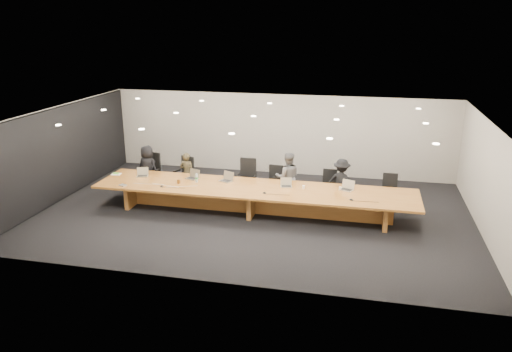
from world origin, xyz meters
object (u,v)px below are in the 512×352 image
at_px(conference_table, 254,195).
at_px(laptop_e, 346,185).
at_px(water_bottle, 197,178).
at_px(mic_right, 351,199).
at_px(laptop_a, 142,172).
at_px(person_b, 187,173).
at_px(person_d, 341,182).
at_px(paper_cup_far, 340,188).
at_px(chair_right, 329,186).
at_px(chair_far_right, 389,191).
at_px(av_box, 123,185).
at_px(chair_left, 183,174).
at_px(person_a, 148,168).
at_px(laptop_c, 226,177).
at_px(chair_far_left, 150,171).
at_px(chair_mid_right, 274,183).
at_px(laptop_d, 286,183).
at_px(mic_left, 162,186).
at_px(person_c, 288,177).
at_px(laptop_b, 192,174).
at_px(mic_center, 264,193).
at_px(amber_mug, 179,181).
at_px(chair_mid_left, 246,178).
at_px(paper_cup_near, 304,187).

xyz_separation_m(conference_table, laptop_e, (2.54, 0.35, 0.37)).
bearing_deg(water_bottle, mic_right, -6.94).
bearing_deg(conference_table, laptop_a, 175.21).
bearing_deg(person_b, person_d, -173.05).
relative_size(laptop_e, paper_cup_far, 3.83).
distance_m(chair_right, chair_far_right, 1.75).
xyz_separation_m(laptop_a, av_box, (-0.16, -0.94, -0.12)).
distance_m(chair_left, laptop_e, 5.23).
distance_m(person_a, laptop_c, 2.94).
bearing_deg(chair_far_left, chair_far_right, 13.57).
distance_m(chair_left, av_box, 2.26).
bearing_deg(chair_mid_right, chair_left, -177.01).
xyz_separation_m(laptop_d, av_box, (-4.53, -0.92, -0.11)).
relative_size(conference_table, paper_cup_far, 97.18).
bearing_deg(chair_mid_right, conference_table, -100.92).
xyz_separation_m(person_b, laptop_a, (-1.09, -0.87, 0.22)).
relative_size(laptop_d, mic_right, 2.71).
xyz_separation_m(laptop_e, mic_left, (-5.09, -0.81, -0.13)).
distance_m(conference_table, laptop_a, 3.52).
relative_size(chair_left, paper_cup_far, 12.18).
bearing_deg(laptop_c, laptop_a, -153.26).
distance_m(chair_far_left, person_c, 4.51).
xyz_separation_m(water_bottle, mic_left, (-0.83, -0.60, -0.11)).
height_order(av_box, mic_left, av_box).
distance_m(laptop_b, laptop_c, 1.04).
relative_size(person_d, laptop_c, 3.87).
bearing_deg(laptop_b, mic_center, 3.98).
bearing_deg(chair_mid_right, amber_mug, -147.17).
height_order(person_c, laptop_b, person_c).
xyz_separation_m(laptop_a, paper_cup_far, (5.86, 0.04, -0.08)).
distance_m(chair_mid_right, av_box, 4.41).
distance_m(laptop_d, paper_cup_far, 1.50).
distance_m(laptop_a, mic_left, 1.21).
bearing_deg(person_a, mic_right, 178.62).
xyz_separation_m(chair_mid_left, av_box, (-3.12, -1.91, 0.16)).
bearing_deg(laptop_b, conference_table, 10.85).
height_order(laptop_a, amber_mug, laptop_a).
bearing_deg(chair_left, water_bottle, -34.57).
bearing_deg(chair_left, person_d, 18.35).
bearing_deg(person_c, paper_cup_far, 141.88).
distance_m(chair_mid_left, paper_cup_far, 3.05).
height_order(chair_far_right, person_a, person_a).
bearing_deg(laptop_b, laptop_a, -154.41).
xyz_separation_m(chair_mid_right, chair_right, (1.62, 0.19, -0.04)).
height_order(laptop_a, laptop_e, laptop_e).
height_order(chair_far_left, paper_cup_near, chair_far_left).
distance_m(laptop_b, laptop_e, 4.49).
distance_m(person_b, laptop_e, 5.01).
bearing_deg(person_b, laptop_c, 158.23).
distance_m(amber_mug, paper_cup_near, 3.57).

